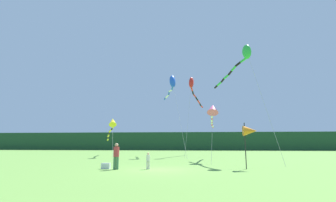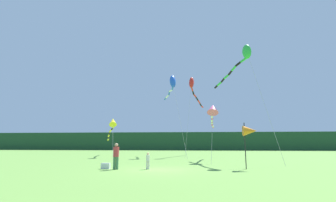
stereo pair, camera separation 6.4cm
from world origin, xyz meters
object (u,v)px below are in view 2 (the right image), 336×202
at_px(kite_blue, 172,84).
at_px(kite_rainbow, 213,111).
at_px(kite_green, 242,58).
at_px(kite_yellow, 112,124).
at_px(banner_flag_pole, 250,131).
at_px(person_adult, 116,155).
at_px(kite_red, 193,87).
at_px(person_child, 148,160).
at_px(cooler_box, 106,166).

xyz_separation_m(kite_blue, kite_rainbow, (4.56, -8.02, -4.70)).
relative_size(kite_green, kite_yellow, 1.16).
xyz_separation_m(banner_flag_pole, kite_rainbow, (-1.85, 6.87, 2.24)).
bearing_deg(person_adult, kite_blue, 81.51).
bearing_deg(kite_yellow, kite_green, -26.66).
relative_size(person_adult, kite_red, 0.16).
xyz_separation_m(person_child, kite_rainbow, (4.88, 7.51, 4.10)).
bearing_deg(cooler_box, kite_green, 31.38).
xyz_separation_m(person_child, kite_yellow, (-7.03, 13.76, 3.36)).
bearing_deg(cooler_box, person_adult, -22.93).
relative_size(cooler_box, kite_rainbow, 0.07).
xyz_separation_m(kite_green, kite_red, (-4.58, 10.58, -0.38)).
distance_m(person_child, kite_yellow, 15.81).
bearing_deg(person_adult, person_child, 9.20).
distance_m(person_adult, person_child, 2.10).
relative_size(person_child, kite_green, 0.10).
height_order(person_child, kite_green, kite_green).
relative_size(kite_green, kite_red, 1.02).
xyz_separation_m(kite_blue, kite_yellow, (-7.35, -1.77, -5.45)).
bearing_deg(kite_yellow, person_adult, -70.54).
bearing_deg(kite_green, kite_yellow, 153.34).
bearing_deg(kite_green, person_adult, -145.29).
height_order(kite_blue, kite_yellow, kite_blue).
bearing_deg(kite_blue, kite_red, 27.59).
xyz_separation_m(person_child, kite_green, (7.65, 6.39, 8.95)).
bearing_deg(kite_red, kite_yellow, -162.38).
relative_size(cooler_box, banner_flag_pole, 0.19).
bearing_deg(person_child, kite_blue, 88.83).
bearing_deg(kite_blue, banner_flag_pole, -66.71).
bearing_deg(cooler_box, kite_red, 70.84).
relative_size(kite_blue, kite_rainbow, 1.32).
bearing_deg(kite_green, banner_flag_pole, -99.17).
height_order(cooler_box, kite_rainbow, kite_rainbow).
height_order(person_adult, banner_flag_pole, banner_flag_pole).
distance_m(banner_flag_pole, kite_rainbow, 7.46).
bearing_deg(banner_flag_pole, kite_blue, 113.29).
bearing_deg(kite_yellow, cooler_box, -73.02).
bearing_deg(person_adult, cooler_box, 157.07).
xyz_separation_m(person_adult, cooler_box, (-0.78, 0.33, -0.75)).
bearing_deg(kite_red, kite_green, -66.59).
xyz_separation_m(kite_green, kite_yellow, (-14.68, 7.37, -5.60)).
height_order(banner_flag_pole, kite_yellow, kite_yellow).
bearing_deg(kite_blue, cooler_box, -101.44).
height_order(person_child, cooler_box, person_child).
bearing_deg(person_adult, kite_red, 73.52).
bearing_deg(person_child, person_adult, -170.80).
bearing_deg(cooler_box, person_child, 0.06).
xyz_separation_m(person_adult, kite_green, (9.70, 6.72, 8.62)).
bearing_deg(person_adult, banner_flag_pole, 6.35).
relative_size(person_adult, kite_rainbow, 0.21).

